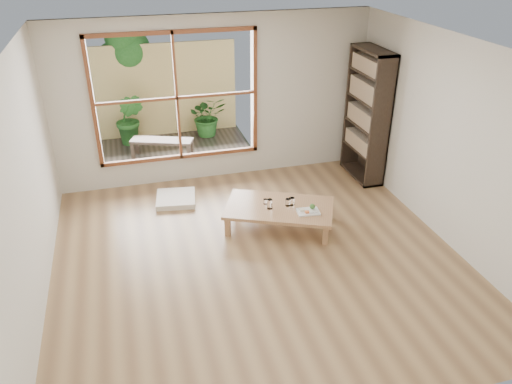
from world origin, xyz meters
TOP-DOWN VIEW (x-y plane):
  - ground at (0.00, 0.00)m, footprint 5.00×5.00m
  - low_table at (0.48, 0.62)m, footprint 1.66×1.35m
  - floor_cushion at (-0.81, 1.73)m, footprint 0.65×0.65m
  - bookshelf at (2.31, 1.81)m, footprint 0.34×0.94m
  - glass_tall at (0.34, 0.61)m, footprint 0.07×0.07m
  - glass_mid at (0.67, 0.62)m, footprint 0.07×0.07m
  - glass_short at (0.61, 0.62)m, footprint 0.08×0.08m
  - glass_small at (0.32, 0.75)m, footprint 0.06×0.06m
  - food_tray at (0.82, 0.38)m, footprint 0.32×0.24m
  - deck at (-0.60, 3.56)m, footprint 2.80×2.00m
  - garden_bench at (-0.82, 3.37)m, footprint 1.13×0.69m
  - bamboo_fence at (-0.60, 4.56)m, footprint 2.80×0.06m
  - shrub_right at (0.17, 4.23)m, footprint 0.75×0.66m
  - shrub_left at (-1.31, 4.17)m, footprint 0.68×0.63m
  - garden_tree at (-1.28, 4.86)m, footprint 1.04×0.85m

SIDE VIEW (x-z plane):
  - ground at x=0.00m, z-range 0.00..0.00m
  - deck at x=-0.60m, z-range -0.03..0.03m
  - floor_cushion at x=-0.81m, z-range 0.00..0.08m
  - low_table at x=0.48m, z-range 0.12..0.44m
  - garden_bench at x=-0.82m, z-range 0.14..0.48m
  - food_tray at x=0.82m, z-range 0.29..0.39m
  - glass_small at x=0.32m, z-range 0.32..0.39m
  - glass_short at x=0.61m, z-range 0.32..0.42m
  - glass_mid at x=0.67m, z-range 0.32..0.42m
  - glass_tall at x=0.34m, z-range 0.32..0.46m
  - shrub_right at x=0.17m, z-range 0.03..0.82m
  - shrub_left at x=-1.31m, z-range 0.02..1.02m
  - bamboo_fence at x=-0.60m, z-range 0.00..1.80m
  - bookshelf at x=2.31m, z-range 0.00..2.09m
  - garden_tree at x=-1.28m, z-range 0.52..2.74m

